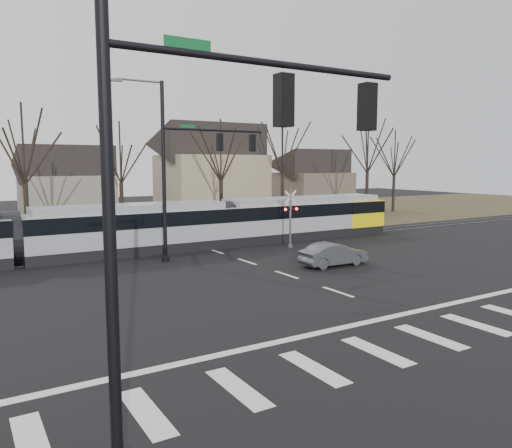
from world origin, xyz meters
TOP-DOWN VIEW (x-y plane):
  - ground at (0.00, 0.00)m, footprint 140.00×140.00m
  - grass_verge at (0.00, 32.00)m, footprint 140.00×28.00m
  - crosswalk at (0.00, -4.00)m, footprint 27.00×2.60m
  - stop_line at (0.00, -1.80)m, footprint 28.00×0.35m
  - lane_dashes at (0.00, 16.00)m, footprint 0.18×30.00m
  - rail_pair at (0.00, 15.80)m, footprint 90.00×1.52m
  - tram at (-5.00, 16.00)m, footprint 41.09×3.05m
  - sedan at (3.53, 6.54)m, footprint 1.51×3.97m
  - signal_pole_near_left at (-10.41, -6.00)m, footprint 9.28×0.44m
  - signal_pole_far at (-2.41, 12.50)m, footprint 9.28×0.44m
  - rail_crossing_signal at (5.00, 12.79)m, footprint 1.08×0.36m
  - tree_row at (2.00, 26.00)m, footprint 59.20×7.20m
  - house_b at (-5.00, 36.00)m, footprint 8.64×7.56m
  - house_c at (9.00, 33.00)m, footprint 10.80×8.64m
  - house_d at (24.00, 35.00)m, footprint 8.64×7.56m

SIDE VIEW (x-z plane):
  - ground at x=0.00m, z-range 0.00..0.00m
  - grass_verge at x=0.00m, z-range 0.00..0.01m
  - crosswalk at x=0.00m, z-range 0.00..0.01m
  - stop_line at x=0.00m, z-range 0.00..0.01m
  - lane_dashes at x=0.00m, z-range 0.00..0.01m
  - rail_pair at x=0.00m, z-range 0.00..0.06m
  - sedan at x=3.53m, z-range 0.00..1.29m
  - tram at x=-5.00m, z-range 0.14..3.25m
  - rail_crossing_signal at x=5.00m, z-range -0.11..3.89m
  - house_b at x=-5.00m, z-range 0.14..7.79m
  - house_d at x=24.00m, z-range 0.14..7.79m
  - tree_row at x=2.00m, z-range 0.00..10.00m
  - house_c at x=9.00m, z-range 0.18..10.28m
  - signal_pole_near_left at x=-10.41m, z-range 0.60..10.80m
  - signal_pole_far at x=-2.41m, z-range 0.60..10.80m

